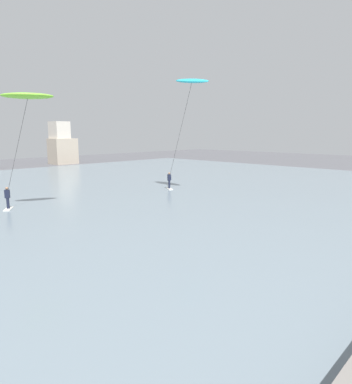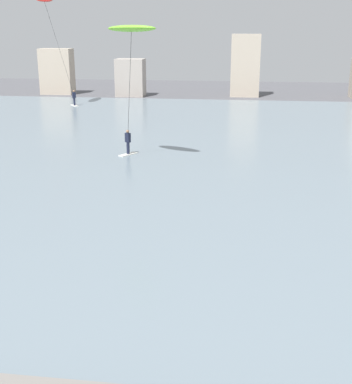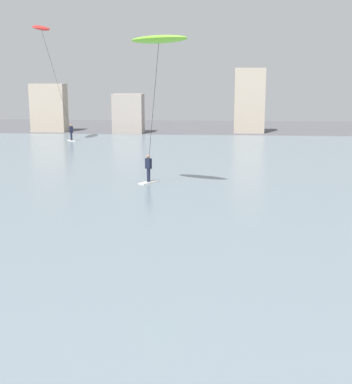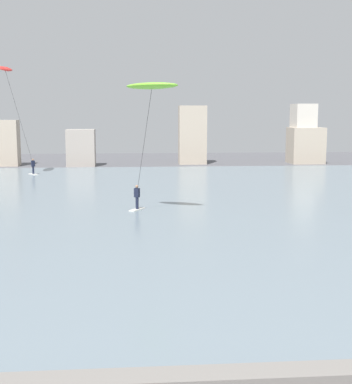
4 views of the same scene
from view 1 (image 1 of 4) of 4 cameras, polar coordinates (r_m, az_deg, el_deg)
water_bay at (r=31.15m, az=-22.62°, el=-1.25°), size 84.00×52.00×0.10m
kitesurfer_lime at (r=25.72m, az=-23.66°, el=12.92°), size 3.46×4.31×8.18m
kitesurfer_cyan at (r=31.92m, az=2.34°, el=16.74°), size 1.44×5.69×10.54m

